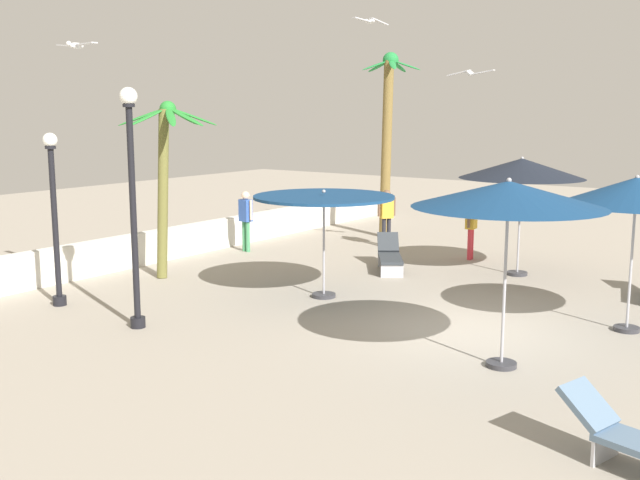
{
  "coord_description": "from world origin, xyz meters",
  "views": [
    {
      "loc": [
        -12.44,
        -5.37,
        4.03
      ],
      "look_at": [
        0.0,
        3.39,
        1.4
      ],
      "focal_mm": 42.32,
      "sensor_mm": 36.0,
      "label": 1
    }
  ],
  "objects": [
    {
      "name": "boundary_wall",
      "position": [
        0.0,
        9.7,
        0.43
      ],
      "size": [
        25.2,
        0.3,
        0.85
      ],
      "primitive_type": "cube",
      "color": "silver",
      "rests_on": "ground_plane"
    },
    {
      "name": "palm_tree_0",
      "position": [
        8.48,
        6.76,
        3.48
      ],
      "size": [
        1.92,
        2.01,
        5.82
      ],
      "color": "brown",
      "rests_on": "ground_plane"
    },
    {
      "name": "lamp_post_1",
      "position": [
        -3.24,
        5.3,
        2.51
      ],
      "size": [
        0.33,
        0.33,
        4.44
      ],
      "color": "black",
      "rests_on": "ground_plane"
    },
    {
      "name": "lounge_chair_0",
      "position": [
        -3.93,
        -3.75,
        0.39
      ],
      "size": [
        1.03,
        1.96,
        0.84
      ],
      "color": "#B7B7BC",
      "rests_on": "ground_plane"
    },
    {
      "name": "patio_umbrella_1",
      "position": [
        5.28,
        1.14,
        2.63
      ],
      "size": [
        3.02,
        3.02,
        2.92
      ],
      "color": "#333338",
      "rests_on": "ground_plane"
    },
    {
      "name": "patio_umbrella_3",
      "position": [
        1.81,
        -2.27,
        2.58
      ],
      "size": [
        2.66,
        2.66,
        2.89
      ],
      "color": "#333338",
      "rests_on": "ground_plane"
    },
    {
      "name": "seagull_1",
      "position": [
        5.72,
        5.75,
        6.42
      ],
      "size": [
        1.24,
        0.46,
        0.16
      ],
      "color": "white"
    },
    {
      "name": "palm_tree_1",
      "position": [
        0.2,
        8.09,
        2.82
      ],
      "size": [
        2.36,
        2.36,
        4.25
      ],
      "color": "brown",
      "rests_on": "ground_plane"
    },
    {
      "name": "ground_plane",
      "position": [
        0.0,
        0.0,
        0.0
      ],
      "size": [
        56.0,
        56.0,
        0.0
      ],
      "primitive_type": "plane",
      "color": "#9E9384"
    },
    {
      "name": "guest_1",
      "position": [
        3.81,
        8.68,
        1.06
      ],
      "size": [
        0.3,
        0.55,
        1.75
      ],
      "color": "#3F8C59",
      "rests_on": "ground_plane"
    },
    {
      "name": "seagull_0",
      "position": [
        -2.75,
        7.33,
        5.29
      ],
      "size": [
        0.38,
        1.25,
        0.14
      ],
      "color": "white"
    },
    {
      "name": "patio_umbrella_0",
      "position": [
        -1.4,
        -1.13,
        2.74
      ],
      "size": [
        2.98,
        2.98,
        3.01
      ],
      "color": "#333338",
      "rests_on": "ground_plane"
    },
    {
      "name": "lamp_post_0",
      "position": [
        -3.07,
        7.89,
        1.93
      ],
      "size": [
        0.29,
        0.29,
        3.58
      ],
      "color": "black",
      "rests_on": "ground_plane"
    },
    {
      "name": "guest_0",
      "position": [
        6.83,
        5.79,
        1.04
      ],
      "size": [
        0.46,
        0.41,
        1.71
      ],
      "color": "#26262D",
      "rests_on": "ground_plane"
    },
    {
      "name": "guest_2",
      "position": [
        6.46,
        2.92,
        1.02
      ],
      "size": [
        0.56,
        0.28,
        1.68
      ],
      "color": "#D8333F",
      "rests_on": "ground_plane"
    },
    {
      "name": "lounge_chair_2",
      "position": [
        3.98,
        4.03,
        0.39
      ],
      "size": [
        1.87,
        1.51,
        0.84
      ],
      "color": "#B7B7BC",
      "rests_on": "ground_plane"
    },
    {
      "name": "seagull_2",
      "position": [
        5.95,
        2.87,
        4.97
      ],
      "size": [
        0.38,
        1.27,
        0.15
      ],
      "color": "white"
    },
    {
      "name": "patio_umbrella_2",
      "position": [
        0.68,
        3.78,
        2.11
      ],
      "size": [
        3.03,
        3.03,
        2.36
      ],
      "color": "#333338",
      "rests_on": "ground_plane"
    }
  ]
}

